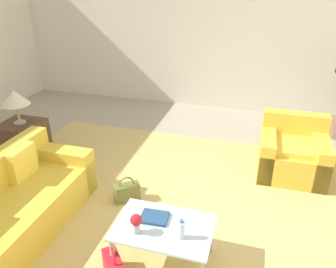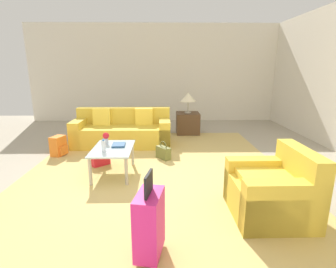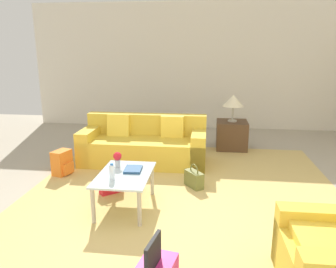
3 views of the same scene
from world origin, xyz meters
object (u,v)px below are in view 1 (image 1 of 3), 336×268
at_px(side_table, 24,139).
at_px(handbag_olive, 127,192).
at_px(armchair, 292,154).
at_px(flower_vase, 136,222).
at_px(coffee_table, 164,231).
at_px(water_bottle, 181,230).
at_px(table_lamp, 15,98).
at_px(couch, 5,213).
at_px(handbag_red, 113,267).
at_px(coffee_table_book, 154,217).

relative_size(side_table, handbag_olive, 1.70).
height_order(armchair, flower_vase, armchair).
xyz_separation_m(side_table, handbag_olive, (2.05, -0.66, -0.15)).
relative_size(coffee_table, side_table, 1.57).
bearing_deg(water_bottle, armchair, 64.12).
distance_m(water_bottle, handbag_olive, 1.40).
relative_size(armchair, coffee_table, 0.97).
height_order(table_lamp, handbag_olive, table_lamp).
xyz_separation_m(flower_vase, handbag_olive, (-0.53, 0.99, -0.46)).
relative_size(couch, armchair, 2.35).
xyz_separation_m(water_bottle, flower_vase, (-0.42, -0.05, 0.03)).
distance_m(armchair, coffee_table, 2.53).
xyz_separation_m(side_table, handbag_red, (2.39, -1.81, -0.15)).
xyz_separation_m(water_bottle, table_lamp, (-3.00, 1.60, 0.42)).
height_order(armchair, water_bottle, armchair).
bearing_deg(table_lamp, coffee_table, -28.18).
bearing_deg(water_bottle, handbag_olive, 135.39).
bearing_deg(handbag_olive, water_bottle, -44.61).
xyz_separation_m(armchair, handbag_red, (-1.71, -2.48, -0.16)).
bearing_deg(table_lamp, handbag_red, -37.19).
distance_m(coffee_table_book, flower_vase, 0.27).
bearing_deg(coffee_table, table_lamp, 151.82).
height_order(flower_vase, side_table, flower_vase).
relative_size(coffee_table_book, table_lamp, 0.50).
relative_size(flower_vase, handbag_red, 0.57).
distance_m(side_table, handbag_red, 3.00).
xyz_separation_m(armchair, handbag_olive, (-2.05, -1.33, -0.16)).
bearing_deg(coffee_table, handbag_red, -142.66).
bearing_deg(flower_vase, coffee_table, 34.29).
bearing_deg(armchair, flower_vase, -123.26).
relative_size(handbag_olive, handbag_red, 1.00).
bearing_deg(water_bottle, flower_vase, -173.21).
height_order(couch, handbag_red, couch).
relative_size(water_bottle, table_lamp, 0.38).
bearing_deg(table_lamp, couch, -57.71).
distance_m(handbag_olive, handbag_red, 1.20).
relative_size(couch, flower_vase, 10.62).
xyz_separation_m(coffee_table, table_lamp, (-2.80, 1.50, 0.58)).
relative_size(armchair, handbag_red, 2.59).
xyz_separation_m(coffee_table_book, table_lamp, (-2.68, 1.42, 0.50)).
distance_m(couch, table_lamp, 2.01).
height_order(table_lamp, handbag_red, table_lamp).
height_order(flower_vase, handbag_red, flower_vase).
relative_size(water_bottle, side_table, 0.34).
relative_size(flower_vase, side_table, 0.34).
xyz_separation_m(coffee_table_book, handbag_red, (-0.29, -0.39, -0.35)).
xyz_separation_m(coffee_table, flower_vase, (-0.22, -0.15, 0.19)).
relative_size(coffee_table, water_bottle, 4.68).
distance_m(coffee_table, water_bottle, 0.27).
relative_size(flower_vase, handbag_olive, 0.57).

